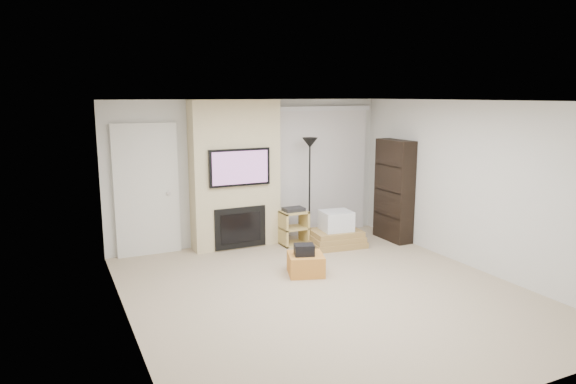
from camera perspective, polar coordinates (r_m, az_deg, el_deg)
name	(u,v)px	position (r m, az deg, el deg)	size (l,w,h in m)	color
floor	(327,293)	(6.93, 4.33, -11.07)	(5.00, 5.50, 0.00)	tan
ceiling	(330,101)	(6.44, 4.65, 10.06)	(5.00, 5.50, 0.00)	white
wall_back	(250,172)	(9.03, -4.22, 2.28)	(5.00, 2.50, 0.00)	silver
wall_front	(499,263)	(4.48, 22.37, -7.26)	(5.00, 2.50, 0.00)	silver
wall_left	(126,220)	(5.78, -17.60, -3.01)	(5.50, 2.50, 0.00)	silver
wall_right	(475,186)	(8.09, 20.04, 0.68)	(5.50, 2.50, 0.00)	silver
hvac_vent	(326,100)	(7.33, 4.23, 10.12)	(0.35, 0.18, 0.01)	silver
ottoman	(306,264)	(7.54, 1.98, -8.01)	(0.50, 0.50, 0.30)	#C47C2F
black_bag	(304,250)	(7.43, 1.81, -6.44)	(0.28, 0.22, 0.16)	black
fireplace_wall	(235,175)	(8.71, -5.87, 1.85)	(1.50, 0.47, 2.50)	beige
entry_door	(147,191)	(8.55, -15.43, 0.12)	(1.02, 0.11, 2.14)	silver
vertical_blinds	(321,166)	(9.57, 3.74, 2.91)	(1.98, 0.10, 2.37)	silver
floor_lamp	(310,160)	(8.94, 2.43, 3.54)	(0.27, 0.27, 1.85)	black
av_stand	(294,225)	(8.92, 0.62, -3.72)	(0.45, 0.38, 0.66)	tan
box_stack	(336,233)	(8.92, 5.35, -4.51)	(0.98, 0.78, 0.61)	#A17D44
bookshelf	(394,190)	(9.32, 11.71, 0.17)	(0.30, 0.80, 1.80)	black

